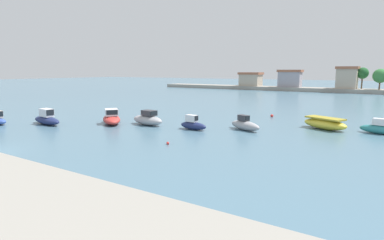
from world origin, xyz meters
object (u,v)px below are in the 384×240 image
(moored_boat_3, at_px, (148,119))
(mooring_buoy_0, at_px, (272,116))
(moored_boat_7, at_px, (380,128))
(moored_boat_2, at_px, (112,118))
(mooring_buoy_1, at_px, (168,143))
(moored_boat_4, at_px, (193,124))
(moored_boat_5, at_px, (245,125))
(moored_boat_6, at_px, (325,124))
(moored_boat_1, at_px, (47,119))

(moored_boat_3, height_order, mooring_buoy_0, moored_boat_3)
(moored_boat_7, bearing_deg, moored_boat_3, -148.89)
(moored_boat_2, distance_m, mooring_buoy_1, 12.70)
(moored_boat_3, relative_size, moored_boat_4, 1.38)
(moored_boat_5, height_order, moored_boat_7, moored_boat_5)
(moored_boat_2, bearing_deg, moored_boat_6, 63.14)
(moored_boat_1, xyz_separation_m, moored_boat_4, (15.59, 6.27, -0.08))
(moored_boat_2, relative_size, mooring_buoy_1, 21.83)
(moored_boat_6, xyz_separation_m, moored_boat_7, (4.93, 0.20, -0.05))
(moored_boat_5, distance_m, mooring_buoy_1, 9.87)
(moored_boat_3, bearing_deg, moored_boat_6, 33.61)
(moored_boat_6, relative_size, moored_boat_7, 1.39)
(moored_boat_7, bearing_deg, mooring_buoy_1, -123.81)
(moored_boat_5, bearing_deg, mooring_buoy_0, 118.62)
(moored_boat_3, height_order, moored_boat_6, moored_boat_3)
(moored_boat_3, bearing_deg, mooring_buoy_1, -31.51)
(moored_boat_4, height_order, moored_boat_7, moored_boat_4)
(moored_boat_1, xyz_separation_m, moored_boat_2, (5.77, 4.32, 0.01))
(moored_boat_6, distance_m, mooring_buoy_0, 9.14)
(moored_boat_6, bearing_deg, mooring_buoy_1, -98.62)
(moored_boat_1, height_order, moored_boat_2, moored_boat_1)
(moored_boat_1, bearing_deg, moored_boat_5, 31.41)
(moored_boat_4, xyz_separation_m, moored_boat_6, (11.35, 7.62, 0.06))
(moored_boat_2, xyz_separation_m, mooring_buoy_1, (11.73, -4.86, -0.50))
(moored_boat_5, distance_m, moored_boat_7, 12.78)
(moored_boat_2, relative_size, moored_boat_6, 1.01)
(moored_boat_1, height_order, mooring_buoy_1, moored_boat_1)
(moored_boat_2, bearing_deg, mooring_buoy_0, 86.10)
(moored_boat_3, bearing_deg, mooring_buoy_0, 62.56)
(moored_boat_3, distance_m, moored_boat_4, 5.76)
(moored_boat_1, distance_m, mooring_buoy_1, 17.51)
(moored_boat_1, distance_m, moored_boat_5, 22.07)
(moored_boat_6, height_order, mooring_buoy_0, moored_boat_6)
(moored_boat_6, distance_m, mooring_buoy_1, 17.25)
(moored_boat_2, height_order, moored_boat_5, moored_boat_2)
(moored_boat_6, xyz_separation_m, mooring_buoy_0, (-7.44, 5.30, -0.39))
(moored_boat_1, relative_size, moored_boat_7, 1.39)
(mooring_buoy_0, height_order, mooring_buoy_1, mooring_buoy_0)
(moored_boat_2, relative_size, moored_boat_3, 1.15)
(moored_boat_4, relative_size, moored_boat_6, 0.64)
(mooring_buoy_1, bearing_deg, moored_boat_6, 56.81)
(moored_boat_1, relative_size, moored_boat_3, 1.13)
(moored_boat_5, relative_size, mooring_buoy_1, 17.23)
(mooring_buoy_0, xyz_separation_m, mooring_buoy_1, (-2.00, -19.74, -0.07))
(moored_boat_2, xyz_separation_m, moored_boat_4, (9.81, 1.96, -0.09))
(moored_boat_3, xyz_separation_m, moored_boat_4, (5.74, 0.39, -0.11))
(moored_boat_7, distance_m, mooring_buoy_1, 20.52)
(moored_boat_4, distance_m, moored_boat_7, 18.07)
(moored_boat_4, distance_m, mooring_buoy_1, 7.09)
(moored_boat_1, xyz_separation_m, mooring_buoy_0, (19.50, 19.19, -0.42))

